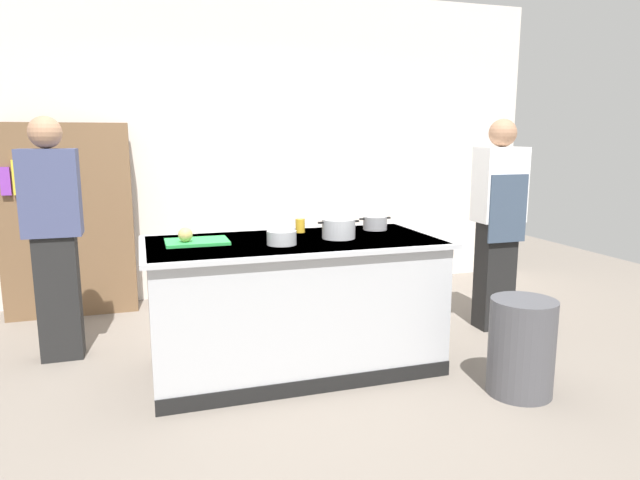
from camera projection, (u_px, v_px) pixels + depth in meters
ground_plane at (295, 366)px, 3.93m from camera, size 10.00×10.00×0.00m
back_wall at (238, 145)px, 5.63m from camera, size 6.40×0.12×3.00m
counter_island at (294, 302)px, 3.84m from camera, size 1.98×0.98×0.90m
cutting_board at (197, 242)px, 3.65m from camera, size 0.40×0.28×0.02m
onion at (185, 235)px, 3.57m from camera, size 0.09×0.09×0.09m
stock_pot at (339, 229)px, 3.82m from camera, size 0.29×0.23×0.13m
sauce_pan at (375, 223)px, 4.17m from camera, size 0.24×0.18×0.10m
mixing_bowl at (282, 238)px, 3.59m from camera, size 0.19×0.19×0.09m
juice_cup at (300, 226)px, 4.05m from camera, size 0.07×0.07×0.10m
trash_bin at (521, 347)px, 3.47m from camera, size 0.40×0.40×0.60m
person_chef at (498, 220)px, 4.58m from camera, size 0.38×0.25×1.72m
person_guest at (54, 234)px, 3.93m from camera, size 0.38×0.24×1.72m
bookshelf at (68, 220)px, 4.98m from camera, size 1.10×0.31×1.70m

